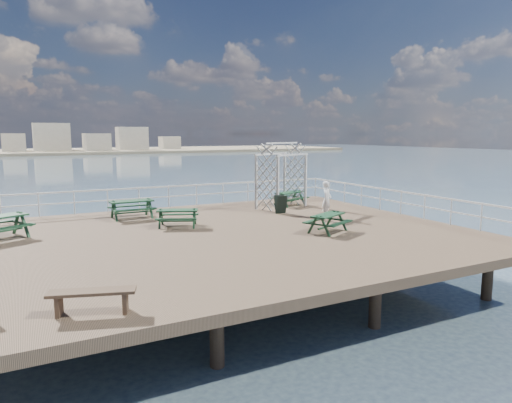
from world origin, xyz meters
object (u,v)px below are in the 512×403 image
object	(u,v)px
picnic_table_d	(178,214)
picnic_table_e	(328,219)
picnic_table_c	(290,196)
person	(327,199)
picnic_table_b	(132,205)
flat_bench_near	(92,296)
trellis_arbor	(281,179)

from	to	relation	value
picnic_table_d	picnic_table_e	distance (m)	5.90
picnic_table_c	person	xyz separation A→B (m)	(-0.32, -3.65, 0.29)
picnic_table_b	picnic_table_c	size ratio (longest dim) A/B	0.95
picnic_table_e	flat_bench_near	distance (m)	9.94
picnic_table_d	picnic_table_e	bearing A→B (deg)	-13.21
person	picnic_table_b	bearing A→B (deg)	116.08
flat_bench_near	trellis_arbor	distance (m)	14.46
flat_bench_near	trellis_arbor	xyz separation A→B (m)	(10.35, 10.04, 1.07)
person	flat_bench_near	bearing A→B (deg)	173.99
picnic_table_e	flat_bench_near	size ratio (longest dim) A/B	1.11
flat_bench_near	person	distance (m)	12.73
picnic_table_d	picnic_table_e	world-z (taller)	picnic_table_d
picnic_table_b	picnic_table_c	world-z (taller)	picnic_table_b
picnic_table_b	person	bearing A→B (deg)	-27.45
picnic_table_c	flat_bench_near	distance (m)	15.22
picnic_table_c	picnic_table_e	size ratio (longest dim) A/B	0.99
picnic_table_d	flat_bench_near	bearing A→B (deg)	-94.82
picnic_table_e	trellis_arbor	distance (m)	6.02
picnic_table_b	flat_bench_near	distance (m)	10.93
picnic_table_c	picnic_table_e	distance (m)	6.53
picnic_table_c	picnic_table_e	xyz separation A→B (m)	(-2.10, -6.19, -0.01)
picnic_table_b	picnic_table_c	xyz separation A→B (m)	(8.03, -0.06, -0.06)
picnic_table_d	person	distance (m)	6.58
picnic_table_d	trellis_arbor	xyz separation A→B (m)	(6.07, 2.23, 0.95)
picnic_table_d	flat_bench_near	xyz separation A→B (m)	(-4.27, -7.81, -0.12)
picnic_table_c	picnic_table_e	bearing A→B (deg)	-127.09
picnic_table_d	flat_bench_near	distance (m)	8.90
picnic_table_c	person	world-z (taller)	person
picnic_table_d	person	size ratio (longest dim) A/B	1.24
flat_bench_near	person	size ratio (longest dim) A/B	1.11
picnic_table_c	person	size ratio (longest dim) A/B	1.23
picnic_table_c	trellis_arbor	bearing A→B (deg)	-169.70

